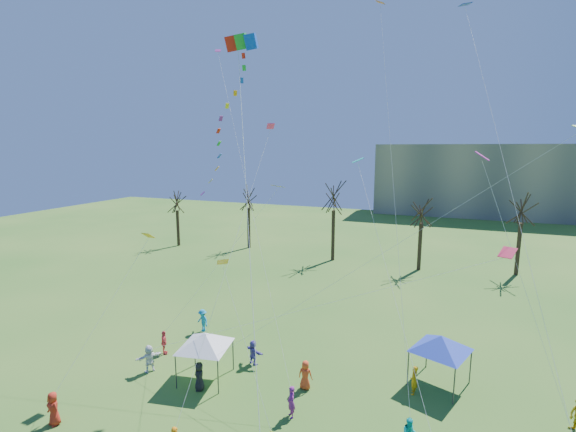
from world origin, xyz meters
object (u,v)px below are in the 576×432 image
at_px(canopy_tent_white, 205,340).
at_px(canopy_tent_blue, 441,343).
at_px(big_box_kite, 229,128).
at_px(distant_building, 527,181).

bearing_deg(canopy_tent_white, canopy_tent_blue, 18.81).
bearing_deg(canopy_tent_blue, big_box_kite, -155.99).
relative_size(distant_building, canopy_tent_blue, 15.21).
xyz_separation_m(big_box_kite, canopy_tent_blue, (11.29, 5.03, -12.61)).
bearing_deg(canopy_tent_blue, distant_building, 77.52).
distance_m(distant_building, big_box_kite, 80.64).
height_order(big_box_kite, canopy_tent_white, big_box_kite).
height_order(distant_building, big_box_kite, big_box_kite).
distance_m(distant_building, canopy_tent_blue, 72.46).
bearing_deg(big_box_kite, distant_building, 70.41).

